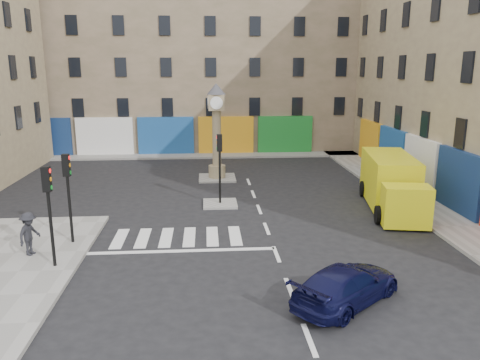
{
  "coord_description": "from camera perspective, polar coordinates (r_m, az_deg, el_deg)",
  "views": [
    {
      "loc": [
        -2.72,
        -16.14,
        7.22
      ],
      "look_at": [
        -1.12,
        5.34,
        2.0
      ],
      "focal_mm": 35.0,
      "sensor_mm": 36.0,
      "label": 1
    }
  ],
  "objects": [
    {
      "name": "clock_pillar",
      "position": [
        30.37,
        -2.88,
        6.66
      ],
      "size": [
        1.2,
        1.2,
        6.1
      ],
      "color": "tan",
      "rests_on": "island_far"
    },
    {
      "name": "navy_sedan",
      "position": [
        15.29,
        12.87,
        -12.34
      ],
      "size": [
        4.34,
        4.02,
        1.23
      ],
      "primitive_type": "imported",
      "rotation": [
        0.0,
        0.0,
        2.26
      ],
      "color": "black",
      "rests_on": "ground"
    },
    {
      "name": "sidewalk_far",
      "position": [
        39.02,
        -6.06,
        3.0
      ],
      "size": [
        32.0,
        2.4,
        0.15
      ],
      "primitive_type": "cube",
      "color": "gray",
      "rests_on": "ground"
    },
    {
      "name": "traffic_light_island",
      "position": [
        24.59,
        -2.5,
        2.76
      ],
      "size": [
        0.28,
        0.22,
        3.7
      ],
      "color": "black",
      "rests_on": "island_near"
    },
    {
      "name": "ground",
      "position": [
        17.89,
        4.94,
        -10.24
      ],
      "size": [
        120.0,
        120.0,
        0.0
      ],
      "primitive_type": "plane",
      "color": "black",
      "rests_on": "ground"
    },
    {
      "name": "yellow_van",
      "position": [
        25.64,
        17.99,
        -0.37
      ],
      "size": [
        3.5,
        7.56,
        2.65
      ],
      "rotation": [
        0.0,
        0.0,
        -0.18
      ],
      "color": "yellow",
      "rests_on": "ground"
    },
    {
      "name": "island_near",
      "position": [
        25.19,
        -2.44,
        -2.9
      ],
      "size": [
        1.8,
        1.8,
        0.12
      ],
      "primitive_type": "cube",
      "color": "gray",
      "rests_on": "ground"
    },
    {
      "name": "sidewalk_right",
      "position": [
        29.41,
        18.75,
        -1.18
      ],
      "size": [
        2.6,
        30.0,
        0.15
      ],
      "primitive_type": "cube",
      "color": "gray",
      "rests_on": "ground"
    },
    {
      "name": "building_far",
      "position": [
        44.18,
        -6.12,
        15.21
      ],
      "size": [
        32.0,
        10.0,
        17.0
      ],
      "primitive_type": "cube",
      "color": "#8E765E",
      "rests_on": "ground"
    },
    {
      "name": "traffic_light_left_near",
      "position": [
        17.87,
        -22.3,
        -2.34
      ],
      "size": [
        0.28,
        0.22,
        3.7
      ],
      "color": "black",
      "rests_on": "sidewalk_left"
    },
    {
      "name": "pedestrian_dark",
      "position": [
        19.76,
        -24.3,
        -5.99
      ],
      "size": [
        0.93,
        1.24,
        1.7
      ],
      "primitive_type": "imported",
      "rotation": [
        0.0,
        0.0,
        1.26
      ],
      "color": "black",
      "rests_on": "sidewalk_left"
    },
    {
      "name": "traffic_light_left_far",
      "position": [
        20.09,
        -20.25,
        -0.47
      ],
      "size": [
        0.28,
        0.22,
        3.7
      ],
      "color": "black",
      "rests_on": "sidewalk_left"
    },
    {
      "name": "island_far",
      "position": [
        30.99,
        -2.8,
        0.25
      ],
      "size": [
        2.4,
        2.4,
        0.12
      ],
      "primitive_type": "cube",
      "color": "gray",
      "rests_on": "ground"
    }
  ]
}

